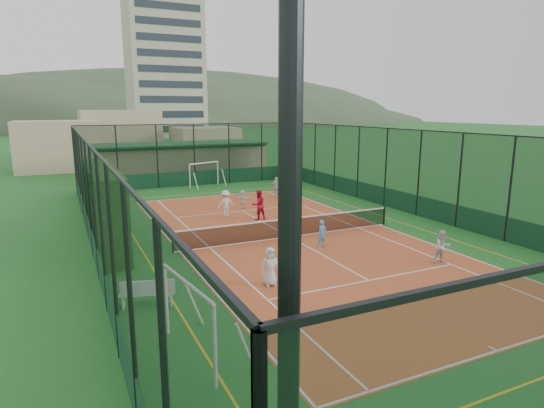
% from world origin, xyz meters
% --- Properties ---
extents(ground, '(300.00, 300.00, 0.00)m').
position_xyz_m(ground, '(0.00, 0.00, 0.00)').
color(ground, '#205F26').
rests_on(ground, ground).
extents(court_slab, '(11.17, 23.97, 0.01)m').
position_xyz_m(court_slab, '(0.00, 0.00, 0.01)').
color(court_slab, '#B05527').
rests_on(court_slab, ground).
extents(tennis_net, '(11.67, 0.12, 1.06)m').
position_xyz_m(tennis_net, '(0.00, 0.00, 0.53)').
color(tennis_net, black).
rests_on(tennis_net, ground).
extents(perimeter_fence, '(18.12, 34.12, 5.00)m').
position_xyz_m(perimeter_fence, '(0.00, 0.00, 2.50)').
color(perimeter_fence, black).
rests_on(perimeter_fence, ground).
extents(floodlight_sw, '(0.60, 0.26, 8.25)m').
position_xyz_m(floodlight_sw, '(-8.60, -16.60, 4.12)').
color(floodlight_sw, black).
rests_on(floodlight_sw, ground).
extents(floodlight_ne, '(0.60, 0.26, 8.25)m').
position_xyz_m(floodlight_ne, '(8.60, 16.60, 4.12)').
color(floodlight_ne, black).
rests_on(floodlight_ne, ground).
extents(clubhouse, '(15.20, 7.20, 3.15)m').
position_xyz_m(clubhouse, '(0.00, 22.00, 1.57)').
color(clubhouse, tan).
rests_on(clubhouse, ground).
extents(apartment_tower, '(15.00, 12.00, 30.00)m').
position_xyz_m(apartment_tower, '(12.00, 82.00, 15.00)').
color(apartment_tower, beige).
rests_on(apartment_tower, ground).
extents(distant_hills, '(200.00, 60.00, 24.00)m').
position_xyz_m(distant_hills, '(0.00, 150.00, 0.00)').
color(distant_hills, '#384C33').
rests_on(distant_hills, ground).
extents(hedge_left, '(1.23, 8.22, 3.60)m').
position_xyz_m(hedge_left, '(-8.30, 2.60, 1.80)').
color(hedge_left, black).
rests_on(hedge_left, ground).
extents(white_bench, '(1.76, 0.93, 0.96)m').
position_xyz_m(white_bench, '(-7.80, -5.17, 0.48)').
color(white_bench, white).
rests_on(white_bench, ground).
extents(futsal_goal_near, '(3.25, 1.35, 2.03)m').
position_xyz_m(futsal_goal_near, '(-7.40, -8.76, 1.02)').
color(futsal_goal_near, white).
rests_on(futsal_goal_near, ground).
extents(futsal_goal_far, '(3.08, 1.91, 1.92)m').
position_xyz_m(futsal_goal_far, '(0.53, 16.18, 0.96)').
color(futsal_goal_far, white).
rests_on(futsal_goal_far, ground).
extents(child_near_left, '(0.72, 0.50, 1.41)m').
position_xyz_m(child_near_left, '(-3.49, -5.26, 0.72)').
color(child_near_left, silver).
rests_on(child_near_left, court_slab).
extents(child_near_mid, '(0.52, 0.39, 1.27)m').
position_xyz_m(child_near_mid, '(0.59, -2.09, 0.64)').
color(child_near_mid, '#51A0E7').
rests_on(child_near_mid, court_slab).
extents(child_near_right, '(0.76, 0.64, 1.38)m').
position_xyz_m(child_near_right, '(3.88, -6.07, 0.70)').
color(child_near_right, silver).
rests_on(child_near_right, court_slab).
extents(child_far_left, '(1.01, 0.59, 1.55)m').
position_xyz_m(child_far_left, '(-1.41, 5.45, 0.79)').
color(child_far_left, white).
rests_on(child_far_left, court_slab).
extents(child_far_right, '(0.92, 0.69, 1.45)m').
position_xyz_m(child_far_right, '(3.84, 9.52, 0.74)').
color(child_far_right, silver).
rests_on(child_far_right, court_slab).
extents(child_far_back, '(1.11, 0.40, 1.18)m').
position_xyz_m(child_far_back, '(0.30, 7.10, 0.60)').
color(child_far_back, white).
rests_on(child_far_back, court_slab).
extents(coach, '(0.87, 0.70, 1.70)m').
position_xyz_m(coach, '(0.06, 3.99, 0.86)').
color(coach, '#B7132F').
rests_on(coach, court_slab).
extents(tennis_balls, '(4.77, 0.37, 0.07)m').
position_xyz_m(tennis_balls, '(0.46, 1.53, 0.04)').
color(tennis_balls, '#CCE033').
rests_on(tennis_balls, court_slab).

